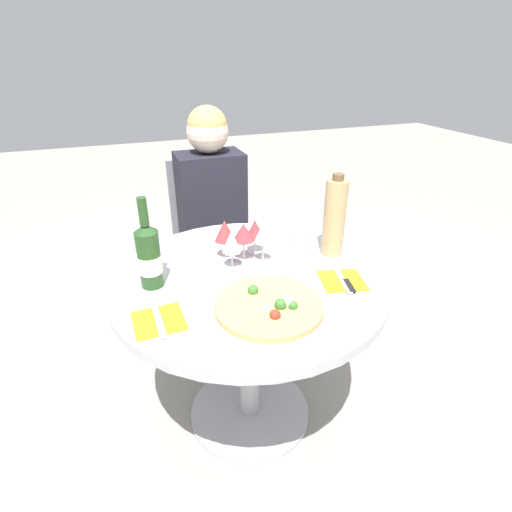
{
  "coord_description": "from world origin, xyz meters",
  "views": [
    {
      "loc": [
        -0.41,
        -1.18,
        1.43
      ],
      "look_at": [
        0.01,
        -0.04,
        0.8
      ],
      "focal_mm": 28.0,
      "sensor_mm": 36.0,
      "label": 1
    }
  ],
  "objects_px": {
    "pizza_large": "(270,306)",
    "tall_carafe": "(334,218)",
    "dining_table": "(249,308)",
    "chair_behind_diner": "(211,243)",
    "wine_bottle": "(149,256)",
    "seated_diner": "(217,234)"
  },
  "relations": [
    {
      "from": "chair_behind_diner",
      "to": "pizza_large",
      "type": "bearing_deg",
      "value": 86.04
    },
    {
      "from": "chair_behind_diner",
      "to": "dining_table",
      "type": "bearing_deg",
      "value": 85.41
    },
    {
      "from": "pizza_large",
      "to": "wine_bottle",
      "type": "relative_size",
      "value": 1.09
    },
    {
      "from": "dining_table",
      "to": "wine_bottle",
      "type": "relative_size",
      "value": 3.1
    },
    {
      "from": "chair_behind_diner",
      "to": "tall_carafe",
      "type": "height_order",
      "value": "tall_carafe"
    },
    {
      "from": "tall_carafe",
      "to": "dining_table",
      "type": "bearing_deg",
      "value": -171.36
    },
    {
      "from": "chair_behind_diner",
      "to": "seated_diner",
      "type": "height_order",
      "value": "seated_diner"
    },
    {
      "from": "wine_bottle",
      "to": "chair_behind_diner",
      "type": "bearing_deg",
      "value": 63.03
    },
    {
      "from": "pizza_large",
      "to": "tall_carafe",
      "type": "distance_m",
      "value": 0.49
    },
    {
      "from": "dining_table",
      "to": "pizza_large",
      "type": "xyz_separation_m",
      "value": [
        -0.01,
        -0.22,
        0.15
      ]
    },
    {
      "from": "pizza_large",
      "to": "wine_bottle",
      "type": "distance_m",
      "value": 0.44
    },
    {
      "from": "dining_table",
      "to": "seated_diner",
      "type": "height_order",
      "value": "seated_diner"
    },
    {
      "from": "dining_table",
      "to": "chair_behind_diner",
      "type": "xyz_separation_m",
      "value": [
        0.07,
        0.84,
        -0.12
      ]
    },
    {
      "from": "pizza_large",
      "to": "tall_carafe",
      "type": "xyz_separation_m",
      "value": [
        0.38,
        0.27,
        0.14
      ]
    },
    {
      "from": "pizza_large",
      "to": "seated_diner",
      "type": "bearing_deg",
      "value": 85.44
    },
    {
      "from": "dining_table",
      "to": "seated_diner",
      "type": "bearing_deg",
      "value": 84.5
    },
    {
      "from": "seated_diner",
      "to": "chair_behind_diner",
      "type": "bearing_deg",
      "value": -90.0
    },
    {
      "from": "dining_table",
      "to": "tall_carafe",
      "type": "bearing_deg",
      "value": 8.64
    },
    {
      "from": "chair_behind_diner",
      "to": "wine_bottle",
      "type": "relative_size",
      "value": 2.83
    },
    {
      "from": "dining_table",
      "to": "tall_carafe",
      "type": "xyz_separation_m",
      "value": [
        0.37,
        0.06,
        0.3
      ]
    },
    {
      "from": "wine_bottle",
      "to": "tall_carafe",
      "type": "bearing_deg",
      "value": -0.27
    },
    {
      "from": "dining_table",
      "to": "seated_diner",
      "type": "distance_m",
      "value": 0.71
    }
  ]
}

